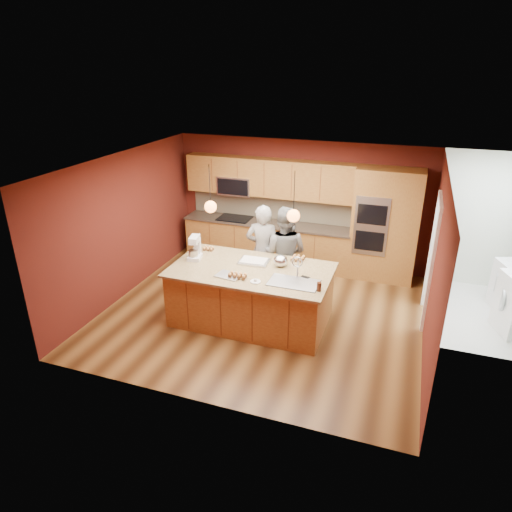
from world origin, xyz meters
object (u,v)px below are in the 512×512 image
at_px(person_left, 263,251).
at_px(stand_mixer, 195,249).
at_px(person_right, 284,254).
at_px(mixing_bowl, 281,261).
at_px(island, 252,295).

relative_size(person_left, stand_mixer, 4.33).
xyz_separation_m(person_right, mixing_bowl, (0.14, -0.73, 0.18)).
height_order(person_left, stand_mixer, person_left).
bearing_deg(person_left, stand_mixer, 36.89).
relative_size(stand_mixer, mixing_bowl, 1.70).
bearing_deg(island, mixing_bowl, 33.01).
bearing_deg(stand_mixer, person_left, 32.36).
relative_size(person_left, mixing_bowl, 7.36).
distance_m(person_left, mixing_bowl, 0.94).
distance_m(stand_mixer, mixing_bowl, 1.52).
xyz_separation_m(island, person_right, (0.28, 1.01, 0.40)).
distance_m(island, stand_mixer, 1.28).
relative_size(person_left, person_right, 0.99).
bearing_deg(stand_mixer, mixing_bowl, -4.69).
bearing_deg(stand_mixer, person_right, 22.17).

